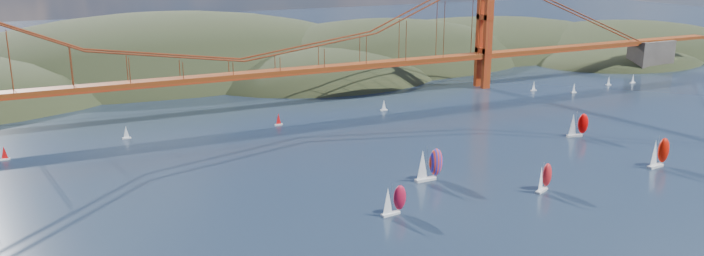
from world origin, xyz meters
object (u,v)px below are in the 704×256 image
racer_2 (659,152)px  racer_rwb (429,164)px  racer_0 (394,200)px  racer_3 (578,124)px  racer_1 (544,177)px

racer_2 → racer_rwb: racer_rwb is taller
racer_0 → racer_3: racer_3 is taller
racer_2 → racer_rwb: 74.69m
racer_0 → racer_3: 103.13m
racer_0 → racer_1: racer_1 is taller
racer_0 → racer_2: 94.20m
racer_0 → racer_rwb: 29.23m
racer_0 → racer_1: size_ratio=0.99×
racer_3 → racer_0: bearing=-150.2°
racer_2 → racer_3: bearing=78.8°
racer_1 → racer_3: 63.34m
racer_2 → racer_3: racer_2 is taller
racer_1 → racer_rwb: bearing=113.5°
racer_1 → racer_rwb: racer_rwb is taller
racer_3 → racer_rwb: racer_rwb is taller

